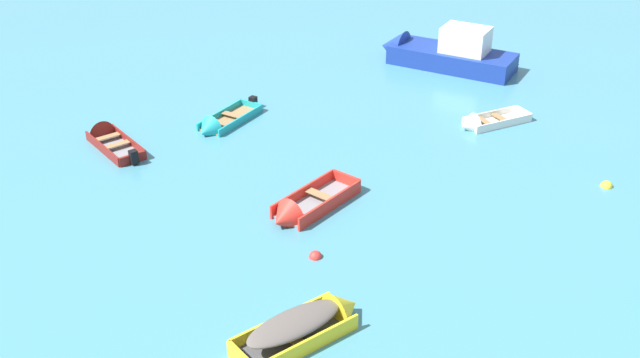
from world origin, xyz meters
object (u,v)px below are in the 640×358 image
rowboat_maroon_back_row_center (107,138)px  rowboat_red_distant_center (299,211)px  mooring_buoy_far_field (315,257)px  mooring_buoy_near_foreground (606,187)px  rowboat_yellow_cluster_inner (312,322)px  rowboat_white_far_back (481,123)px  rowboat_turquoise_near_camera (217,125)px  motor_launch_deep_blue_back_row_left (442,52)px

rowboat_maroon_back_row_center → rowboat_red_distant_center: size_ratio=0.90×
mooring_buoy_far_field → mooring_buoy_near_foreground: size_ratio=0.95×
rowboat_yellow_cluster_inner → rowboat_white_far_back: bearing=62.6°
rowboat_maroon_back_row_center → mooring_buoy_far_field: (8.68, -8.21, -0.18)m
mooring_buoy_far_field → mooring_buoy_near_foreground: 11.63m
rowboat_maroon_back_row_center → mooring_buoy_near_foreground: bearing=-10.5°
rowboat_turquoise_near_camera → rowboat_white_far_back: bearing=1.5°
rowboat_maroon_back_row_center → rowboat_white_far_back: rowboat_maroon_back_row_center is taller
rowboat_turquoise_near_camera → mooring_buoy_far_field: rowboat_turquoise_near_camera is taller
rowboat_white_far_back → mooring_buoy_near_foreground: bearing=-53.8°
rowboat_yellow_cluster_inner → rowboat_red_distant_center: 6.11m
rowboat_turquoise_near_camera → mooring_buoy_near_foreground: bearing=-18.0°
rowboat_yellow_cluster_inner → mooring_buoy_far_field: 3.64m
motor_launch_deep_blue_back_row_left → mooring_buoy_near_foreground: motor_launch_deep_blue_back_row_left is taller
rowboat_white_far_back → mooring_buoy_near_foreground: (3.76, -5.14, -0.16)m
rowboat_turquoise_near_camera → motor_launch_deep_blue_back_row_left: size_ratio=0.52×
rowboat_red_distant_center → mooring_buoy_far_field: (0.59, -2.46, -0.22)m
rowboat_red_distant_center → rowboat_yellow_cluster_inner: bearing=-84.8°
mooring_buoy_far_field → rowboat_yellow_cluster_inner: bearing=-90.7°
rowboat_yellow_cluster_inner → rowboat_turquoise_near_camera: 13.79m
rowboat_turquoise_near_camera → motor_launch_deep_blue_back_row_left: motor_launch_deep_blue_back_row_left is taller
rowboat_maroon_back_row_center → mooring_buoy_far_field: rowboat_maroon_back_row_center is taller
rowboat_yellow_cluster_inner → mooring_buoy_far_field: (0.04, 3.62, -0.36)m
rowboat_yellow_cluster_inner → rowboat_turquoise_near_camera: rowboat_yellow_cluster_inner is taller
rowboat_white_far_back → rowboat_maroon_back_row_center: bearing=-174.2°
rowboat_maroon_back_row_center → rowboat_white_far_back: size_ratio=1.02×
rowboat_maroon_back_row_center → rowboat_red_distant_center: 9.92m
rowboat_red_distant_center → mooring_buoy_far_field: rowboat_red_distant_center is taller
rowboat_white_far_back → rowboat_red_distant_center: bearing=-135.7°
rowboat_turquoise_near_camera → mooring_buoy_far_field: (4.30, -9.49, -0.16)m
motor_launch_deep_blue_back_row_left → mooring_buoy_far_field: size_ratio=16.70×
rowboat_maroon_back_row_center → rowboat_yellow_cluster_inner: (8.64, -11.83, 0.18)m
rowboat_yellow_cluster_inner → mooring_buoy_near_foreground: bearing=37.6°
rowboat_maroon_back_row_center → rowboat_white_far_back: (15.59, 1.57, -0.02)m
rowboat_turquoise_near_camera → mooring_buoy_far_field: bearing=-65.6°
rowboat_maroon_back_row_center → motor_launch_deep_blue_back_row_left: bearing=31.0°
mooring_buoy_near_foreground → rowboat_turquoise_near_camera: bearing=162.0°
rowboat_turquoise_near_camera → rowboat_red_distant_center: rowboat_red_distant_center is taller
rowboat_red_distant_center → mooring_buoy_near_foreground: rowboat_red_distant_center is taller
rowboat_yellow_cluster_inner → motor_launch_deep_blue_back_row_left: size_ratio=0.54×
rowboat_maroon_back_row_center → motor_launch_deep_blue_back_row_left: 17.34m
rowboat_white_far_back → motor_launch_deep_blue_back_row_left: motor_launch_deep_blue_back_row_left is taller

